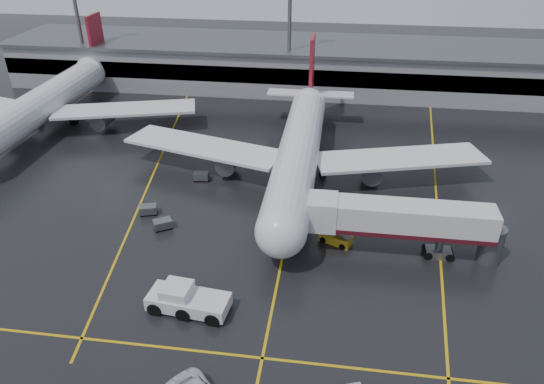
# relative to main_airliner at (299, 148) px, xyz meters

# --- Properties ---
(ground) EXTENTS (220.00, 220.00, 0.00)m
(ground) POSITION_rel_main_airliner_xyz_m (0.00, -9.70, -4.21)
(ground) COLOR black
(ground) RESTS_ON ground
(apron_line_centre) EXTENTS (0.25, 90.00, 0.02)m
(apron_line_centre) POSITION_rel_main_airliner_xyz_m (0.00, -9.70, -4.20)
(apron_line_centre) COLOR gold
(apron_line_centre) RESTS_ON ground
(apron_line_stop) EXTENTS (60.00, 0.25, 0.02)m
(apron_line_stop) POSITION_rel_main_airliner_xyz_m (0.00, -31.70, -4.20)
(apron_line_stop) COLOR gold
(apron_line_stop) RESTS_ON ground
(apron_line_left) EXTENTS (9.99, 69.35, 0.02)m
(apron_line_left) POSITION_rel_main_airliner_xyz_m (-20.00, 0.30, -4.20)
(apron_line_left) COLOR gold
(apron_line_left) RESTS_ON ground
(apron_line_right) EXTENTS (7.57, 69.64, 0.02)m
(apron_line_right) POSITION_rel_main_airliner_xyz_m (18.00, 0.30, -4.20)
(apron_line_right) COLOR gold
(apron_line_right) RESTS_ON ground
(terminal) EXTENTS (122.00, 19.00, 8.60)m
(terminal) POSITION_rel_main_airliner_xyz_m (0.00, 38.23, 0.11)
(terminal) COLOR gray
(terminal) RESTS_ON ground
(light_mast_left) EXTENTS (3.00, 1.20, 25.45)m
(light_mast_left) POSITION_rel_main_airliner_xyz_m (-45.00, 32.30, 10.27)
(light_mast_left) COLOR #595B60
(light_mast_left) RESTS_ON ground
(light_mast_mid) EXTENTS (3.00, 1.20, 25.45)m
(light_mast_mid) POSITION_rel_main_airliner_xyz_m (-5.00, 32.30, 10.27)
(light_mast_mid) COLOR #595B60
(light_mast_mid) RESTS_ON ground
(main_airliner) EXTENTS (48.80, 45.60, 14.10)m
(main_airliner) POSITION_rel_main_airliner_xyz_m (0.00, 0.00, 0.00)
(main_airliner) COLOR silver
(main_airliner) RESTS_ON ground
(second_airliner) EXTENTS (48.80, 45.60, 14.10)m
(second_airliner) POSITION_rel_main_airliner_xyz_m (-42.00, 12.00, 0.00)
(second_airliner) COLOR silver
(second_airliner) RESTS_ON ground
(jet_bridge) EXTENTS (19.90, 3.40, 6.05)m
(jet_bridge) POSITION_rel_main_airliner_xyz_m (11.87, -15.70, -0.28)
(jet_bridge) COLOR silver
(jet_bridge) RESTS_ON ground
(pushback_tractor) EXTENTS (7.60, 3.85, 2.62)m
(pushback_tractor) POSITION_rel_main_airliner_xyz_m (-7.64, -26.98, -3.17)
(pushback_tractor) COLOR silver
(pushback_tractor) RESTS_ON ground
(belt_loader) EXTENTS (3.77, 2.75, 2.20)m
(belt_loader) POSITION_rel_main_airliner_xyz_m (5.37, -14.73, -3.67)
(belt_loader) COLOR gold
(belt_loader) RESTS_ON ground
(baggage_cart_a) EXTENTS (2.38, 2.16, 1.12)m
(baggage_cart_a) POSITION_rel_main_airliner_xyz_m (-14.03, -14.72, -3.58)
(baggage_cart_a) COLOR #595B60
(baggage_cart_a) RESTS_ON ground
(baggage_cart_b) EXTENTS (2.29, 1.83, 1.12)m
(baggage_cart_b) POSITION_rel_main_airliner_xyz_m (-16.73, -11.98, -3.58)
(baggage_cart_b) COLOR #595B60
(baggage_cart_b) RESTS_ON ground
(baggage_cart_c) EXTENTS (2.12, 1.50, 1.12)m
(baggage_cart_c) POSITION_rel_main_airliner_xyz_m (-12.70, -2.98, -3.58)
(baggage_cart_c) COLOR #595B60
(baggage_cart_c) RESTS_ON ground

